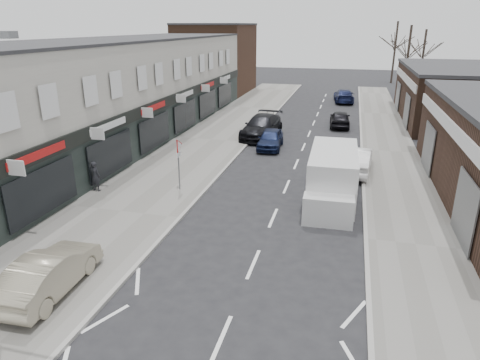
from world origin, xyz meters
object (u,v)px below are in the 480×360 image
Objects in this scene: pedestrian at (95,176)px; parked_car_left_a at (270,139)px; white_van at (332,177)px; parked_car_left_b at (262,127)px; sedan_on_pavement at (49,273)px; parked_car_right_a at (356,160)px; warning_sign at (179,150)px; parked_car_right_c at (344,96)px; parked_car_right_b at (340,119)px.

pedestrian is 12.53m from parked_car_left_a.
parked_car_left_b is at bearing 115.94° from white_van.
sedan_on_pavement is at bearing -103.80° from parked_car_left_a.
parked_car_left_a is 3.10m from parked_car_left_b.
parked_car_left_a is 0.68× the size of parked_car_left_b.
parked_car_right_a is at bearing -40.25° from parked_car_left_b.
warning_sign is at bearing 36.46° from parked_car_right_a.
white_van is 1.28× the size of parked_car_right_c.
warning_sign is at bearing -94.52° from parked_car_left_b.
warning_sign is 0.67× the size of sedan_on_pavement.
white_van is at bearing 87.38° from parked_car_right_b.
white_van is (7.50, 0.80, -1.06)m from warning_sign.
parked_car_left_b is (-5.75, 11.20, -0.32)m from white_van.
pedestrian reaches higher than parked_car_right_a.
warning_sign is 10.27m from parked_car_right_a.
parked_car_right_c is at bearing -104.11° from sedan_on_pavement.
parked_car_right_a is (5.70, -3.83, 0.09)m from parked_car_left_a.
parked_car_left_a is (3.55, 18.47, -0.13)m from sedan_on_pavement.
parked_car_right_b is at bearing 89.30° from white_van.
parked_car_left_a is 9.04m from parked_car_right_b.
parked_car_right_b is at bearing 57.96° from parked_car_left_a.
white_van reaches higher than parked_car_right_a.
pedestrian reaches higher than parked_car_left_b.
parked_car_left_a is at bearing -28.97° from parked_car_right_a.
pedestrian is 0.27× the size of parked_car_left_b.
parked_car_right_a is 1.14× the size of parked_car_right_b.
parked_car_right_c is (4.40, 20.24, 0.05)m from parked_car_left_a.
sedan_on_pavement is 21.46m from parked_car_left_b.
parked_car_right_a reaches higher than parked_car_right_c.
parked_car_right_c is (0.00, 12.35, 0.03)m from parked_car_right_b.
parked_car_left_b is at bearing 66.42° from parked_car_right_c.
parked_car_left_a is 0.97× the size of parked_car_right_b.
white_van is 12.59m from parked_car_left_b.
warning_sign is 9.46m from sedan_on_pavement.
white_van is at bearing 84.57° from parked_car_right_c.
pedestrian is at bearing -126.88° from parked_car_left_a.
white_van is 12.97m from sedan_on_pavement.
parked_car_left_a is at bearing -103.39° from sedan_on_pavement.
parked_car_left_b is (5.80, 13.24, -0.07)m from pedestrian.
sedan_on_pavement is (-0.59, -9.33, -1.42)m from warning_sign.
parked_car_left_a is at bearing -63.38° from parked_car_left_b.
white_van is 9.52m from parked_car_left_a.
parked_car_right_b is (4.40, 7.89, 0.02)m from parked_car_left_a.
parked_car_left_b is 18.27m from parked_car_right_c.
warning_sign reaches higher than parked_car_right_a.
parked_car_right_a is (6.90, -6.68, -0.07)m from parked_car_left_b.
parked_car_right_a reaches higher than sedan_on_pavement.
parked_car_right_b is at bearing 66.64° from warning_sign.
parked_car_right_a is at bearing -124.78° from sedan_on_pavement.
parked_car_left_b reaches higher than parked_car_right_b.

